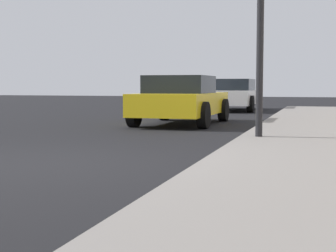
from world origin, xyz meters
TOP-DOWN VIEW (x-y plane):
  - ground_plane at (0.00, 0.00)m, footprint 80.00×80.00m
  - car_yellow at (-0.17, 7.07)m, footprint 1.97×4.02m
  - car_white at (-0.04, 14.69)m, footprint 1.96×4.54m

SIDE VIEW (x-z plane):
  - ground_plane at x=0.00m, z-range 0.00..0.00m
  - car_yellow at x=-0.17m, z-range 0.01..1.28m
  - car_white at x=-0.04m, z-range 0.01..1.28m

